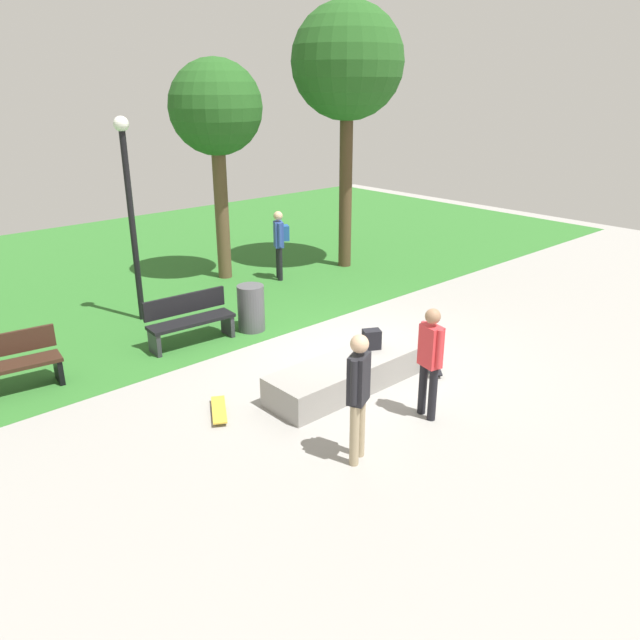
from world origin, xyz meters
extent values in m
plane|color=gray|center=(0.00, 0.00, 0.00)|extent=(28.00, 28.00, 0.00)
cube|color=#2D6B28|center=(0.00, 7.83, 0.00)|extent=(26.60, 12.34, 0.01)
cube|color=gray|center=(-0.77, -0.71, 0.23)|extent=(2.90, 0.88, 0.46)
cube|color=black|center=(-0.22, -0.62, 0.62)|extent=(0.34, 0.31, 0.32)
cylinder|color=tan|center=(-2.05, -2.17, 0.42)|extent=(0.12, 0.12, 0.84)
cylinder|color=tan|center=(-2.25, -2.27, 0.42)|extent=(0.12, 0.12, 0.84)
cube|color=black|center=(-2.15, -2.22, 1.15)|extent=(0.37, 0.32, 0.63)
cylinder|color=black|center=(-2.00, -2.15, 1.18)|extent=(0.09, 0.09, 0.58)
cylinder|color=black|center=(-2.31, -2.29, 1.18)|extent=(0.09, 0.09, 0.58)
sphere|color=tan|center=(-2.15, -2.22, 1.61)|extent=(0.23, 0.23, 0.23)
cylinder|color=black|center=(-0.60, -2.01, 0.40)|extent=(0.12, 0.12, 0.80)
cylinder|color=black|center=(-0.65, -2.22, 0.40)|extent=(0.12, 0.12, 0.80)
cube|color=red|center=(-0.63, -2.11, 1.10)|extent=(0.26, 0.35, 0.60)
cylinder|color=red|center=(-0.59, -1.95, 1.13)|extent=(0.09, 0.09, 0.55)
cylinder|color=red|center=(-0.66, -2.28, 1.13)|extent=(0.09, 0.09, 0.55)
sphere|color=#9E7556|center=(-0.63, -2.11, 1.54)|extent=(0.22, 0.22, 0.22)
cube|color=black|center=(0.70, -1.18, 0.07)|extent=(0.69, 0.72, 0.02)
cylinder|color=silver|center=(0.83, -0.92, 0.03)|extent=(0.06, 0.06, 0.06)
cylinder|color=silver|center=(0.95, -1.03, 0.03)|extent=(0.06, 0.06, 0.06)
cylinder|color=silver|center=(0.45, -1.34, 0.03)|extent=(0.06, 0.06, 0.06)
cylinder|color=silver|center=(0.57, -1.44, 0.03)|extent=(0.06, 0.06, 0.06)
cube|color=gold|center=(-2.81, -0.06, 0.07)|extent=(0.58, 0.79, 0.02)
cylinder|color=silver|center=(-2.89, -0.34, 0.03)|extent=(0.05, 0.06, 0.06)
cylinder|color=silver|center=(-3.02, -0.26, 0.03)|extent=(0.05, 0.06, 0.06)
cylinder|color=silver|center=(-2.60, 0.14, 0.03)|extent=(0.05, 0.06, 0.06)
cylinder|color=silver|center=(-2.74, 0.23, 0.03)|extent=(0.05, 0.06, 0.06)
cube|color=black|center=(-1.75, 2.42, 0.45)|extent=(1.63, 0.55, 0.06)
cube|color=black|center=(-1.73, 2.64, 0.73)|extent=(1.60, 0.18, 0.36)
cube|color=#2D2D33|center=(-1.01, 2.37, 0.23)|extent=(0.11, 0.40, 0.45)
cube|color=#2D2D33|center=(-2.48, 2.48, 0.23)|extent=(0.11, 0.40, 0.45)
cube|color=#331E14|center=(-4.87, 2.64, 0.45)|extent=(1.65, 0.66, 0.06)
cube|color=#331E14|center=(-4.84, 2.86, 0.73)|extent=(1.59, 0.28, 0.36)
cube|color=black|center=(-4.14, 2.54, 0.23)|extent=(0.13, 0.40, 0.45)
cylinder|color=#4C3823|center=(3.97, 4.31, 2.08)|extent=(0.32, 0.32, 4.16)
sphere|color=#23561E|center=(3.97, 4.31, 4.97)|extent=(2.68, 2.68, 2.68)
cylinder|color=brown|center=(1.06, 5.55, 1.67)|extent=(0.33, 0.33, 3.35)
sphere|color=#23561E|center=(1.06, 5.55, 3.99)|extent=(2.12, 2.12, 2.12)
cylinder|color=black|center=(-1.83, 4.24, 1.84)|extent=(0.12, 0.12, 3.68)
sphere|color=silver|center=(-1.83, 4.24, 3.80)|extent=(0.28, 0.28, 0.28)
cylinder|color=#4C4C51|center=(-0.53, 2.27, 0.45)|extent=(0.52, 0.52, 0.90)
cylinder|color=black|center=(1.90, 4.42, 0.41)|extent=(0.12, 0.12, 0.81)
cylinder|color=black|center=(2.00, 4.61, 0.41)|extent=(0.12, 0.12, 0.81)
cube|color=#2D4799|center=(1.95, 4.51, 1.12)|extent=(0.33, 0.38, 0.61)
cylinder|color=#2D4799|center=(1.87, 4.36, 1.14)|extent=(0.09, 0.09, 0.56)
cylinder|color=#2D4799|center=(2.03, 4.66, 1.14)|extent=(0.09, 0.09, 0.56)
sphere|color=tan|center=(1.95, 4.51, 1.56)|extent=(0.22, 0.22, 0.22)
cube|color=#1E4C8C|center=(2.09, 4.44, 1.15)|extent=(0.26, 0.30, 0.36)
camera|label=1|loc=(-6.98, -6.88, 4.50)|focal=34.57mm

